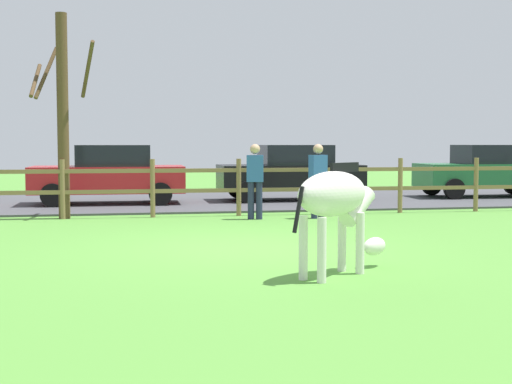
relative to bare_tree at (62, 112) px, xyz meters
name	(u,v)px	position (x,y,z in m)	size (l,w,h in m)	color
ground_plane	(246,248)	(3.19, -5.12, -2.34)	(60.00, 60.00, 0.00)	#549338
parking_asphalt	(191,200)	(3.19, 4.18, -2.31)	(28.00, 7.40, 0.05)	#47474C
paddock_fence	(196,184)	(2.91, -0.12, -1.59)	(21.55, 0.11, 1.31)	olive
bare_tree	(62,112)	(0.00, 0.00, 0.00)	(1.37, 1.27, 4.48)	#513A23
zebra	(337,202)	(3.88, -7.72, -1.41)	(1.63, 1.35, 1.41)	white
parked_car_green	(487,170)	(12.06, 3.67, -1.49)	(4.07, 2.02, 1.56)	#236B38
parked_car_black	(291,172)	(5.97, 3.50, -1.49)	(4.01, 1.90, 1.56)	black
parked_car_red	(109,174)	(0.94, 3.21, -1.49)	(4.03, 1.93, 1.56)	red
visitor_left_of_tree	(255,178)	(4.11, -0.94, -1.43)	(0.40, 0.29, 1.64)	#232847
visitor_right_of_tree	(318,177)	(5.51, -1.00, -1.43)	(0.41, 0.32, 1.64)	#232847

